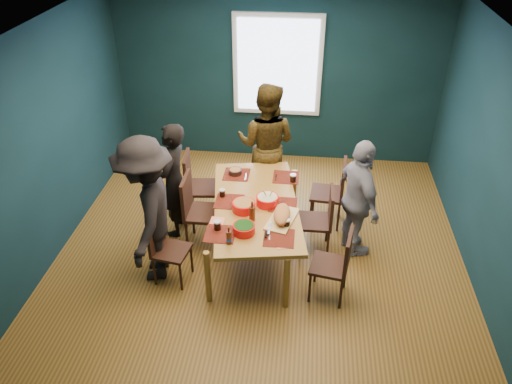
# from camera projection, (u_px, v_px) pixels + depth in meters

# --- Properties ---
(room) EXTENTS (5.01, 5.01, 2.71)m
(room) POSITION_uv_depth(u_px,v_px,m) (263.00, 143.00, 5.79)
(room) COLOR olive
(room) RESTS_ON ground
(dining_table) EXTENTS (1.27, 2.06, 0.73)m
(dining_table) POSITION_uv_depth(u_px,v_px,m) (256.00, 208.00, 5.91)
(dining_table) COLOR #A17430
(dining_table) RESTS_ON floor
(chair_left_far) EXTENTS (0.48, 0.48, 0.96)m
(chair_left_far) POSITION_uv_depth(u_px,v_px,m) (196.00, 182.00, 6.61)
(chair_left_far) COLOR black
(chair_left_far) RESTS_ON floor
(chair_left_mid) EXTENTS (0.44, 0.44, 0.97)m
(chair_left_mid) POSITION_uv_depth(u_px,v_px,m) (196.00, 206.00, 6.12)
(chair_left_mid) COLOR black
(chair_left_mid) RESTS_ON floor
(chair_left_near) EXTENTS (0.43, 0.43, 0.83)m
(chair_left_near) POSITION_uv_depth(u_px,v_px,m) (164.00, 244.00, 5.62)
(chair_left_near) COLOR black
(chair_left_near) RESTS_ON floor
(chair_right_far) EXTENTS (0.46, 0.46, 0.93)m
(chair_right_far) POSITION_uv_depth(u_px,v_px,m) (334.00, 188.00, 6.50)
(chair_right_far) COLOR black
(chair_right_far) RESTS_ON floor
(chair_right_mid) EXTENTS (0.40, 0.40, 0.87)m
(chair_right_mid) POSITION_uv_depth(u_px,v_px,m) (322.00, 216.00, 6.04)
(chair_right_mid) COLOR black
(chair_right_mid) RESTS_ON floor
(chair_right_near) EXTENTS (0.46, 0.46, 0.88)m
(chair_right_near) POSITION_uv_depth(u_px,v_px,m) (338.00, 261.00, 5.34)
(chair_right_near) COLOR black
(chair_right_near) RESTS_ON floor
(person_far_left) EXTENTS (0.42, 0.59, 1.53)m
(person_far_left) POSITION_uv_depth(u_px,v_px,m) (174.00, 181.00, 6.23)
(person_far_left) COLOR black
(person_far_left) RESTS_ON floor
(person_back) EXTENTS (0.95, 0.81, 1.74)m
(person_back) POSITION_uv_depth(u_px,v_px,m) (266.00, 144.00, 6.85)
(person_back) COLOR black
(person_back) RESTS_ON floor
(person_right) EXTENTS (0.68, 0.97, 1.53)m
(person_right) POSITION_uv_depth(u_px,v_px,m) (358.00, 200.00, 5.88)
(person_right) COLOR white
(person_right) RESTS_ON floor
(person_near_left) EXTENTS (0.79, 1.21, 1.76)m
(person_near_left) POSITION_uv_depth(u_px,v_px,m) (148.00, 211.00, 5.48)
(person_near_left) COLOR black
(person_near_left) RESTS_ON floor
(bowl_salad) EXTENTS (0.27, 0.27, 0.11)m
(bowl_salad) POSITION_uv_depth(u_px,v_px,m) (244.00, 206.00, 5.72)
(bowl_salad) COLOR red
(bowl_salad) RESTS_ON dining_table
(bowl_dumpling) EXTENTS (0.26, 0.26, 0.25)m
(bowl_dumpling) POSITION_uv_depth(u_px,v_px,m) (267.00, 200.00, 5.82)
(bowl_dumpling) COLOR red
(bowl_dumpling) RESTS_ON dining_table
(bowl_herbs) EXTENTS (0.24, 0.24, 0.11)m
(bowl_herbs) POSITION_uv_depth(u_px,v_px,m) (244.00, 228.00, 5.37)
(bowl_herbs) COLOR red
(bowl_herbs) RESTS_ON dining_table
(cutting_board) EXTENTS (0.38, 0.66, 0.14)m
(cutting_board) POSITION_uv_depth(u_px,v_px,m) (282.00, 215.00, 5.56)
(cutting_board) COLOR #D5BB72
(cutting_board) RESTS_ON dining_table
(small_bowl) EXTENTS (0.17, 0.17, 0.07)m
(small_bowl) POSITION_uv_depth(u_px,v_px,m) (235.00, 171.00, 6.42)
(small_bowl) COLOR black
(small_bowl) RESTS_ON dining_table
(beer_bottle_a) EXTENTS (0.06, 0.06, 0.22)m
(beer_bottle_a) POSITION_uv_depth(u_px,v_px,m) (229.00, 237.00, 5.20)
(beer_bottle_a) COLOR #4D1F0D
(beer_bottle_a) RESTS_ON dining_table
(beer_bottle_b) EXTENTS (0.06, 0.06, 0.25)m
(beer_bottle_b) POSITION_uv_depth(u_px,v_px,m) (252.00, 213.00, 5.53)
(beer_bottle_b) COLOR #4D1F0D
(beer_bottle_b) RESTS_ON dining_table
(cola_glass_a) EXTENTS (0.08, 0.08, 0.11)m
(cola_glass_a) POSITION_uv_depth(u_px,v_px,m) (217.00, 225.00, 5.41)
(cola_glass_a) COLOR black
(cola_glass_a) RESTS_ON dining_table
(cola_glass_b) EXTENTS (0.07, 0.07, 0.10)m
(cola_glass_b) POSITION_uv_depth(u_px,v_px,m) (287.00, 223.00, 5.46)
(cola_glass_b) COLOR black
(cola_glass_b) RESTS_ON dining_table
(cola_glass_c) EXTENTS (0.08, 0.08, 0.11)m
(cola_glass_c) POSITION_uv_depth(u_px,v_px,m) (293.00, 178.00, 6.24)
(cola_glass_c) COLOR black
(cola_glass_c) RESTS_ON dining_table
(cola_glass_d) EXTENTS (0.07, 0.07, 0.10)m
(cola_glass_d) POSITION_uv_depth(u_px,v_px,m) (222.00, 193.00, 5.97)
(cola_glass_d) COLOR black
(cola_glass_d) RESTS_ON dining_table
(napkin_a) EXTENTS (0.15, 0.15, 0.00)m
(napkin_a) POSITION_uv_depth(u_px,v_px,m) (283.00, 201.00, 5.91)
(napkin_a) COLOR #F57D67
(napkin_a) RESTS_ON dining_table
(napkin_b) EXTENTS (0.16, 0.16, 0.00)m
(napkin_b) POSITION_uv_depth(u_px,v_px,m) (217.00, 221.00, 5.57)
(napkin_b) COLOR #F57D67
(napkin_b) RESTS_ON dining_table
(napkin_c) EXTENTS (0.18, 0.18, 0.00)m
(napkin_c) POSITION_uv_depth(u_px,v_px,m) (282.00, 244.00, 5.23)
(napkin_c) COLOR #F57D67
(napkin_c) RESTS_ON dining_table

